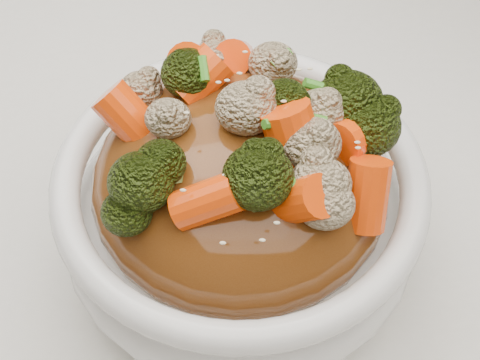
# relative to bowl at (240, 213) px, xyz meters

# --- Properties ---
(tablecloth) EXTENTS (1.20, 0.80, 0.04)m
(tablecloth) POSITION_rel_bowl_xyz_m (-0.01, 0.05, -0.06)
(tablecloth) COLOR silver
(tablecloth) RESTS_ON dining_table
(bowl) EXTENTS (0.26, 0.26, 0.09)m
(bowl) POSITION_rel_bowl_xyz_m (0.00, 0.00, 0.00)
(bowl) COLOR white
(bowl) RESTS_ON tablecloth
(sauce_base) EXTENTS (0.21, 0.21, 0.10)m
(sauce_base) POSITION_rel_bowl_xyz_m (-0.00, 0.00, 0.03)
(sauce_base) COLOR #5B2F0F
(sauce_base) RESTS_ON bowl
(carrots) EXTENTS (0.21, 0.21, 0.05)m
(carrots) POSITION_rel_bowl_xyz_m (-0.00, 0.00, 0.09)
(carrots) COLOR #FF4908
(carrots) RESTS_ON sauce_base
(broccoli) EXTENTS (0.21, 0.21, 0.04)m
(broccoli) POSITION_rel_bowl_xyz_m (-0.00, 0.00, 0.09)
(broccoli) COLOR black
(broccoli) RESTS_ON sauce_base
(cauliflower) EXTENTS (0.21, 0.21, 0.04)m
(cauliflower) POSITION_rel_bowl_xyz_m (-0.00, 0.00, 0.09)
(cauliflower) COLOR tan
(cauliflower) RESTS_ON sauce_base
(scallions) EXTENTS (0.16, 0.16, 0.02)m
(scallions) POSITION_rel_bowl_xyz_m (-0.00, 0.00, 0.09)
(scallions) COLOR #38851E
(scallions) RESTS_ON sauce_base
(sesame_seeds) EXTENTS (0.19, 0.19, 0.01)m
(sesame_seeds) POSITION_rel_bowl_xyz_m (-0.00, 0.00, 0.09)
(sesame_seeds) COLOR beige
(sesame_seeds) RESTS_ON sauce_base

